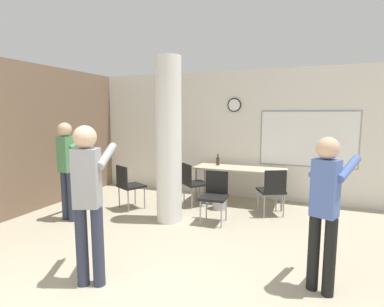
{
  "coord_description": "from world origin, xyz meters",
  "views": [
    {
      "loc": [
        1.41,
        -1.54,
        1.85
      ],
      "look_at": [
        -0.18,
        2.54,
        1.27
      ],
      "focal_mm": 28.0,
      "sensor_mm": 36.0,
      "label": 1
    }
  ],
  "objects": [
    {
      "name": "wall_left_accent",
      "position": [
        -3.5,
        2.5,
        1.4
      ],
      "size": [
        0.12,
        7.0,
        2.8
      ],
      "color": "#7A604C",
      "rests_on": "ground_plane"
    },
    {
      "name": "wall_back",
      "position": [
        0.03,
        5.06,
        1.4
      ],
      "size": [
        8.0,
        0.15,
        2.8
      ],
      "color": "silver",
      "rests_on": "ground_plane"
    },
    {
      "name": "support_pillar",
      "position": [
        -0.8,
        3.02,
        1.4
      ],
      "size": [
        0.44,
        0.44,
        2.8
      ],
      "color": "white",
      "rests_on": "ground_plane"
    },
    {
      "name": "folding_table",
      "position": [
        0.11,
        4.53,
        0.7
      ],
      "size": [
        1.87,
        0.66,
        0.75
      ],
      "color": "beige",
      "rests_on": "ground_plane"
    },
    {
      "name": "bottle_on_table",
      "position": [
        -0.4,
        4.65,
        0.84
      ],
      "size": [
        0.07,
        0.07,
        0.25
      ],
      "color": "#4C3319",
      "rests_on": "folding_table"
    },
    {
      "name": "waste_bin",
      "position": [
        -0.16,
        3.96,
        0.18
      ],
      "size": [
        0.28,
        0.28,
        0.36
      ],
      "color": "#B2B2B7",
      "rests_on": "ground_plane"
    },
    {
      "name": "chair_table_front",
      "position": [
        -0.04,
        3.26,
        0.51
      ],
      "size": [
        0.46,
        0.46,
        0.87
      ],
      "color": "black",
      "rests_on": "ground_plane"
    },
    {
      "name": "chair_near_pillar",
      "position": [
        -1.82,
        3.31,
        0.51
      ],
      "size": [
        0.59,
        0.59,
        0.87
      ],
      "color": "black",
      "rests_on": "ground_plane"
    },
    {
      "name": "chair_table_left",
      "position": [
        -0.73,
        3.97,
        0.51
      ],
      "size": [
        0.62,
        0.62,
        0.87
      ],
      "color": "black",
      "rests_on": "ground_plane"
    },
    {
      "name": "chair_table_right",
      "position": [
        0.84,
        3.93,
        0.51
      ],
      "size": [
        0.59,
        0.59,
        0.87
      ],
      "color": "black",
      "rests_on": "ground_plane"
    },
    {
      "name": "person_playing_front",
      "position": [
        -0.74,
        0.93,
        1.02
      ],
      "size": [
        0.54,
        0.7,
        1.74
      ],
      "color": "#2D3347",
      "rests_on": "ground_plane"
    },
    {
      "name": "person_watching_back",
      "position": [
        -2.44,
        2.42,
        1.01
      ],
      "size": [
        0.45,
        0.66,
        1.71
      ],
      "color": "#2D3347",
      "rests_on": "ground_plane"
    },
    {
      "name": "person_playing_side",
      "position": [
        1.6,
        1.7,
        0.96
      ],
      "size": [
        0.53,
        0.68,
        1.63
      ],
      "color": "black",
      "rests_on": "ground_plane"
    }
  ]
}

